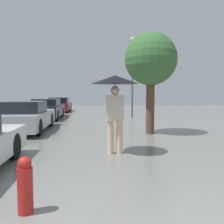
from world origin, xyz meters
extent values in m
cylinder|color=beige|center=(-0.07, 4.80, 0.43)|extent=(0.16, 0.16, 0.85)
cylinder|color=beige|center=(0.16, 4.80, 0.43)|extent=(0.16, 0.16, 0.85)
cube|color=beige|center=(0.04, 4.80, 1.17)|extent=(0.43, 0.25, 0.64)
sphere|color=beige|center=(0.04, 4.80, 1.61)|extent=(0.23, 0.23, 0.23)
cylinder|color=#515456|center=(0.04, 4.80, 1.44)|extent=(0.02, 0.02, 0.67)
cone|color=black|center=(0.04, 4.80, 1.88)|extent=(1.19, 1.19, 0.21)
cylinder|color=black|center=(-2.37, 4.45, 0.30)|extent=(0.18, 0.61, 0.61)
cube|color=#9EA3A8|center=(-3.19, 8.98, 0.47)|extent=(1.61, 4.23, 0.60)
cube|color=black|center=(-3.19, 8.77, 0.99)|extent=(1.37, 1.91, 0.45)
cylinder|color=black|center=(-3.92, 10.29, 0.31)|extent=(0.18, 0.63, 0.63)
cylinder|color=black|center=(-2.46, 10.29, 0.31)|extent=(0.18, 0.63, 0.63)
cylinder|color=black|center=(-2.46, 7.67, 0.31)|extent=(0.18, 0.63, 0.63)
cube|color=black|center=(-3.27, 14.10, 0.48)|extent=(1.66, 4.33, 0.64)
cube|color=black|center=(-3.27, 13.89, 1.00)|extent=(1.41, 1.95, 0.40)
cylinder|color=black|center=(-4.01, 15.44, 0.29)|extent=(0.18, 0.59, 0.59)
cylinder|color=black|center=(-2.52, 15.44, 0.29)|extent=(0.18, 0.59, 0.59)
cylinder|color=black|center=(-4.01, 12.76, 0.29)|extent=(0.18, 0.59, 0.59)
cylinder|color=black|center=(-2.52, 12.76, 0.29)|extent=(0.18, 0.59, 0.59)
cube|color=maroon|center=(-3.26, 19.95, 0.43)|extent=(1.76, 4.11, 0.55)
cube|color=black|center=(-3.26, 19.75, 0.95)|extent=(1.49, 1.85, 0.48)
cylinder|color=black|center=(-4.05, 21.22, 0.28)|extent=(0.18, 0.57, 0.57)
cylinder|color=black|center=(-2.47, 21.22, 0.28)|extent=(0.18, 0.57, 0.57)
cylinder|color=black|center=(-4.05, 18.68, 0.28)|extent=(0.18, 0.57, 0.57)
cylinder|color=black|center=(-2.47, 18.68, 0.28)|extent=(0.18, 0.57, 0.57)
cylinder|color=brown|center=(1.67, 7.82, 1.14)|extent=(0.32, 0.32, 2.28)
sphere|color=#386633|center=(1.67, 7.82, 2.82)|extent=(1.97, 1.97, 1.97)
cylinder|color=#515456|center=(2.09, 14.63, 2.46)|extent=(0.12, 0.12, 4.92)
sphere|color=beige|center=(2.09, 14.63, 4.99)|extent=(0.26, 0.26, 0.26)
cylinder|color=#B21E19|center=(-1.40, 1.72, 0.30)|extent=(0.20, 0.20, 0.60)
sphere|color=#B21E19|center=(-1.40, 1.72, 0.65)|extent=(0.18, 0.18, 0.18)
camera|label=1|loc=(-0.55, -1.46, 1.54)|focal=40.00mm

